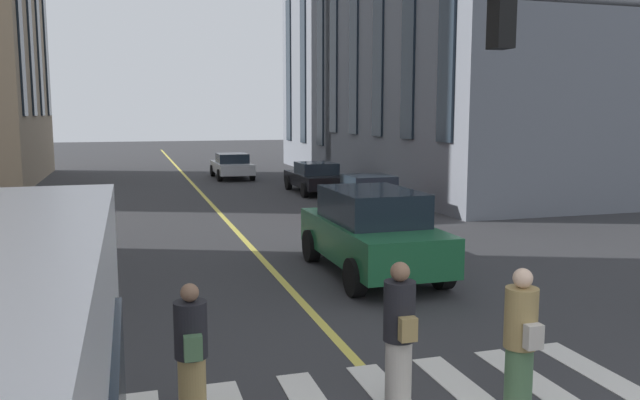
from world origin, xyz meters
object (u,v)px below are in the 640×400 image
Objects in this scene: car_red_parked_a at (367,195)px; traffic_light_mast at (616,89)px; pedestrian_near at (399,335)px; pedestrian_far at (191,353)px; car_green_trailing at (372,231)px; pedestrian_companion at (520,342)px; car_silver_oncoming at (232,166)px; car_black_near at (315,177)px.

traffic_light_mast is at bearing 178.97° from car_red_parked_a.
pedestrian_near is 1.11× the size of pedestrian_far.
car_red_parked_a is 14.82m from pedestrian_near.
pedestrian_far is at bearing 151.73° from car_red_parked_a.
pedestrian_far is at bearing 81.07° from pedestrian_near.
car_green_trailing is 7.29m from pedestrian_far.
pedestrian_near reaches higher than pedestrian_companion.
traffic_light_mast is at bearing -52.54° from pedestrian_companion.
car_silver_oncoming is 28.58m from pedestrian_companion.
car_red_parked_a is (-6.49, 0.00, -0.00)m from car_black_near.
traffic_light_mast reaches higher than car_silver_oncoming.
traffic_light_mast is (-4.11, -2.66, 2.95)m from car_green_trailing.
car_red_parked_a is at bearing -28.27° from pedestrian_far.
car_green_trailing is 5.72m from traffic_light_mast.
traffic_light_mast is at bearing -76.83° from pedestrian_far.
car_green_trailing is 0.85× the size of traffic_light_mast.
traffic_light_mast reaches higher than car_red_parked_a.
car_green_trailing is 2.89× the size of pedestrian_far.
pedestrian_near is at bearing 166.51° from car_black_near.
car_black_near is 21.37m from pedestrian_companion.
car_black_near is 21.38m from pedestrian_far.
car_red_parked_a is 12.37m from traffic_light_mast.
pedestrian_far is (0.38, 2.40, -0.09)m from pedestrian_near.
car_black_near and car_silver_oncoming have the same top height.
car_black_near is 6.49m from car_red_parked_a.
pedestrian_companion is at bearing -115.04° from pedestrian_near.
pedestrian_far reaches higher than car_silver_oncoming.
car_black_near is at bearing -9.82° from pedestrian_companion.
car_green_trailing reaches higher than pedestrian_companion.
pedestrian_companion is (-28.56, 1.08, 0.19)m from car_silver_oncoming.
car_red_parked_a is at bearing -1.03° from traffic_light_mast.
car_silver_oncoming is 2.71× the size of pedestrian_far.
car_red_parked_a is 8.34m from car_green_trailing.
traffic_light_mast reaches higher than pedestrian_companion.
car_green_trailing is at bearing 179.18° from car_silver_oncoming.
pedestrian_far is at bearing 160.00° from car_black_near.
car_black_near is 7.92m from car_silver_oncoming.
pedestrian_near reaches higher than car_black_near.
pedestrian_companion reaches higher than car_black_near.
car_green_trailing reaches higher than pedestrian_far.
car_red_parked_a is at bearing -19.35° from pedestrian_near.
car_red_parked_a is 0.71× the size of traffic_light_mast.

